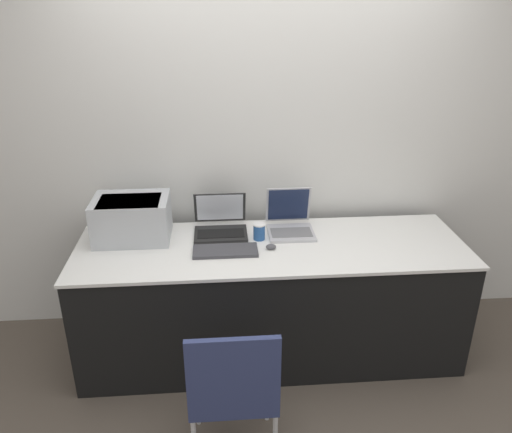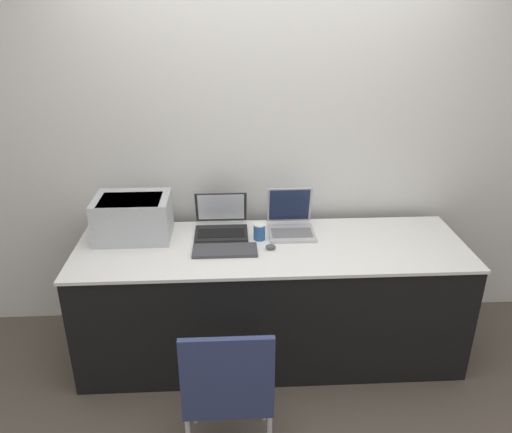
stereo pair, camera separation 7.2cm
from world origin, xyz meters
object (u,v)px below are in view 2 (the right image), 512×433
laptop_left (221,224)px  mouse (271,247)px  laptop_right (291,223)px  external_keyboard (225,250)px  coffee_cup (259,231)px  chair (228,384)px  printer (133,216)px

laptop_left → mouse: size_ratio=5.35×
laptop_left → laptop_right: (0.45, -0.02, 0.01)m
laptop_left → mouse: laptop_left is taller
laptop_left → external_keyboard: laptop_left is taller
laptop_right → external_keyboard: (-0.43, -0.27, -0.05)m
external_keyboard → coffee_cup: (0.22, 0.16, 0.04)m
external_keyboard → chair: (0.01, -0.80, -0.30)m
printer → external_keyboard: size_ratio=1.19×
external_keyboard → chair: size_ratio=0.45×
printer → external_keyboard: printer is taller
coffee_cup → chair: (-0.21, -0.96, -0.34)m
laptop_right → chair: bearing=-111.2°
printer → chair: size_ratio=0.54×
laptop_right → external_keyboard: laptop_right is taller
printer → coffee_cup: bearing=-5.6°
printer → external_keyboard: (0.57, -0.24, -0.13)m
external_keyboard → mouse: bearing=3.7°
laptop_right → mouse: 0.30m
laptop_right → coffee_cup: laptop_right is taller
printer → mouse: size_ratio=7.33×
printer → coffee_cup: printer is taller
external_keyboard → chair: chair is taller
printer → laptop_right: same height
printer → mouse: (0.85, -0.22, -0.13)m
laptop_left → chair: 1.14m
chair → external_keyboard: bearing=90.8°
laptop_right → mouse: size_ratio=4.99×
printer → chair: printer is taller
laptop_left → mouse: bearing=-42.3°
laptop_left → laptop_right: laptop_right is taller
laptop_right → coffee_cup: bearing=-152.5°
laptop_right → chair: laptop_right is taller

